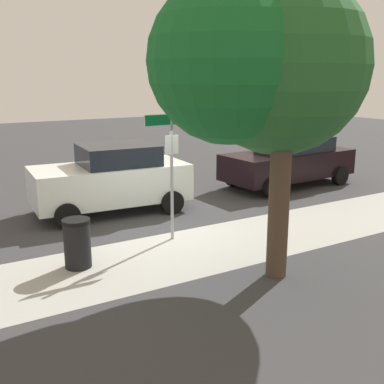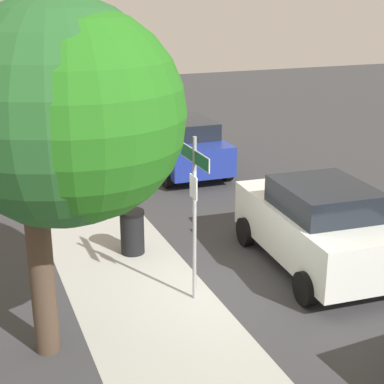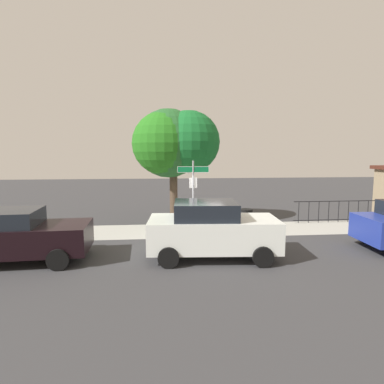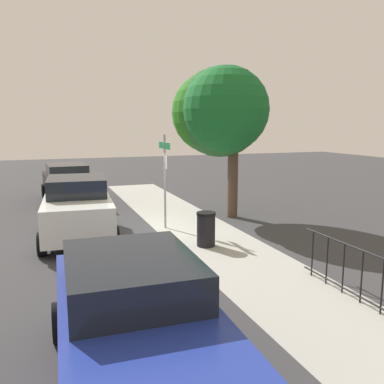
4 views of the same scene
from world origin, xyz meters
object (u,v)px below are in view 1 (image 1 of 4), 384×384
Objects in this scene: trash_bin at (77,243)px; car_black at (289,161)px; car_white at (112,178)px; shade_tree at (266,65)px; street_sign at (172,148)px.

car_black is at bearing -158.91° from trash_bin.
car_white is 3.94m from trash_bin.
car_white is (6.35, -0.10, 0.08)m from car_black.
car_white is (1.06, -5.10, -2.93)m from shade_tree.
street_sign reaches higher than car_white.
trash_bin is (3.11, -1.76, -3.37)m from shade_tree.
car_white is at bearing -83.29° from street_sign.
car_black is at bearing -176.92° from car_white.
shade_tree is 1.28× the size of car_white.
street_sign is at bearing -168.18° from trash_bin.
street_sign is 6.73m from car_black.
car_white is (0.33, -2.84, -1.18)m from street_sign.
shade_tree reaches higher than car_white.
car_white reaches higher than trash_bin.
trash_bin is (2.05, 3.34, -0.44)m from car_white.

